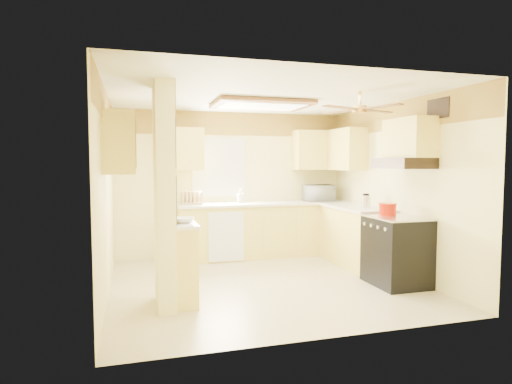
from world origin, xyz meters
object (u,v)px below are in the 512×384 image
object	(u,v)px
stove	(397,251)
kettle	(366,201)
microwave	(319,193)
bowl	(184,220)
dutch_oven	(388,209)

from	to	relation	value
stove	kettle	bearing A→B (deg)	85.89
microwave	bowl	distance (m)	3.42
stove	bowl	size ratio (longest dim) A/B	3.84
bowl	kettle	distance (m)	3.00
dutch_oven	bowl	bearing A→B (deg)	-176.86
microwave	dutch_oven	size ratio (longest dim) A/B	2.11
stove	bowl	world-z (taller)	bowl
bowl	dutch_oven	world-z (taller)	dutch_oven
stove	dutch_oven	size ratio (longest dim) A/B	3.75
microwave	kettle	distance (m)	1.29
kettle	dutch_oven	bearing A→B (deg)	-97.07
stove	microwave	world-z (taller)	microwave
stove	microwave	distance (m)	2.28
stove	microwave	size ratio (longest dim) A/B	1.78
bowl	dutch_oven	size ratio (longest dim) A/B	0.97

